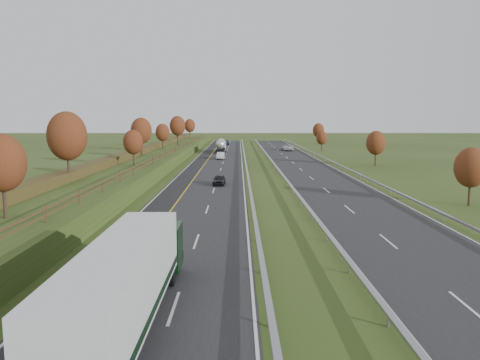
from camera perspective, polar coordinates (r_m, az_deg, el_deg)
The scene contains 19 objects.
ground at distance 77.76m, azimuth 2.51°, elevation 0.97°, with size 400.00×400.00×0.00m, color #2D4017.
near_carriageway at distance 82.76m, azimuth -3.20°, elevation 1.38°, with size 10.50×200.00×0.04m, color black.
far_carriageway at distance 83.54m, azimuth 8.18°, elevation 1.37°, with size 10.50×200.00×0.04m, color black.
hard_shoulder at distance 83.04m, azimuth -5.78°, elevation 1.38°, with size 3.00×200.00×0.04m, color black.
lane_markings at distance 82.55m, azimuth 1.24°, elevation 1.40°, with size 26.75×200.00×0.01m.
embankment_left at distance 84.34m, azimuth -12.06°, elevation 2.01°, with size 12.00×200.00×2.00m, color #2D4017.
hedge_left at distance 84.64m, azimuth -13.42°, elevation 3.04°, with size 2.20×180.00×1.10m, color #3D3B19.
fence_left at distance 82.98m, azimuth -9.11°, elevation 3.19°, with size 0.12×189.06×1.20m.
median_barrier_near at distance 82.59m, azimuth 0.75°, elevation 1.79°, with size 0.32×200.00×0.71m.
median_barrier_far at distance 82.83m, azimuth 4.28°, elevation 1.79°, with size 0.32×200.00×0.71m.
outer_barrier_far at distance 84.51m, azimuth 12.08°, elevation 1.76°, with size 0.32×200.00×0.71m.
trees_left at distance 80.63m, azimuth -12.41°, elevation 5.57°, with size 6.64×164.30×7.66m.
trees_far at distance 114.34m, azimuth 12.72°, elevation 5.05°, with size 8.45×118.60×7.12m.
box_lorry at distance 20.20m, azimuth -13.43°, elevation -11.83°, with size 2.58×16.28×4.06m.
road_tanker at distance 121.64m, azimuth -2.35°, elevation 4.25°, with size 2.40×11.22×3.46m.
car_dark_near at distance 62.73m, azimuth -2.56°, elevation 0.03°, with size 1.59×3.96×1.35m, color black.
car_silver_mid at distance 101.82m, azimuth -2.38°, elevation 2.99°, with size 1.59×4.57×1.51m, color silver.
car_small_far at distance 156.08m, azimuth -1.75°, elevation 4.60°, with size 2.09×5.15×1.49m, color #171F49.
car_oncoming at distance 128.63m, azimuth 5.76°, elevation 3.95°, with size 2.69×5.84×1.62m, color silver.
Camera 1 is at (4.32, -22.16, 8.98)m, focal length 35.00 mm.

